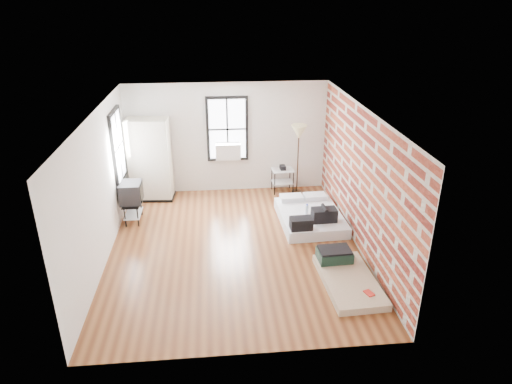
{
  "coord_description": "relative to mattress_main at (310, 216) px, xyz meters",
  "views": [
    {
      "loc": [
        -0.35,
        -8.05,
        4.79
      ],
      "look_at": [
        0.46,
        0.3,
        1.09
      ],
      "focal_mm": 32.0,
      "sensor_mm": 36.0,
      "label": 1
    }
  ],
  "objects": [
    {
      "name": "side_table",
      "position": [
        -0.37,
        1.78,
        0.33
      ],
      "size": [
        0.58,
        0.48,
        0.72
      ],
      "rotation": [
        0.0,
        0.0,
        0.07
      ],
      "color": "black",
      "rests_on": "ground"
    },
    {
      "name": "floor_lamp",
      "position": [
        0.0,
        1.71,
        1.38
      ],
      "size": [
        0.38,
        0.38,
        1.79
      ],
      "color": "black",
      "rests_on": "ground"
    },
    {
      "name": "ground",
      "position": [
        -1.75,
        -0.94,
        -0.16
      ],
      "size": [
        6.0,
        6.0,
        0.0
      ],
      "primitive_type": "plane",
      "color": "#5C2F18",
      "rests_on": "ground"
    },
    {
      "name": "room_shell",
      "position": [
        -1.51,
        -0.58,
        1.58
      ],
      "size": [
        5.02,
        6.02,
        2.8
      ],
      "color": "silver",
      "rests_on": "ground"
    },
    {
      "name": "wardrobe",
      "position": [
        -3.66,
        1.71,
        0.86
      ],
      "size": [
        1.08,
        0.68,
        2.04
      ],
      "rotation": [
        0.0,
        0.0,
        -0.08
      ],
      "color": "black",
      "rests_on": "ground"
    },
    {
      "name": "mattress_bare",
      "position": [
        0.18,
        -2.26,
        -0.05
      ],
      "size": [
        0.97,
        1.73,
        0.37
      ],
      "rotation": [
        0.0,
        0.0,
        0.04
      ],
      "color": "#CCB793",
      "rests_on": "ground"
    },
    {
      "name": "mattress_main",
      "position": [
        0.0,
        0.0,
        0.0
      ],
      "size": [
        1.4,
        1.86,
        0.58
      ],
      "rotation": [
        0.0,
        0.0,
        0.04
      ],
      "color": "white",
      "rests_on": "ground"
    },
    {
      "name": "tv_stand",
      "position": [
        -3.96,
        0.47,
        0.51
      ],
      "size": [
        0.47,
        0.66,
        0.94
      ],
      "rotation": [
        0.0,
        0.0,
        -0.0
      ],
      "color": "black",
      "rests_on": "ground"
    }
  ]
}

